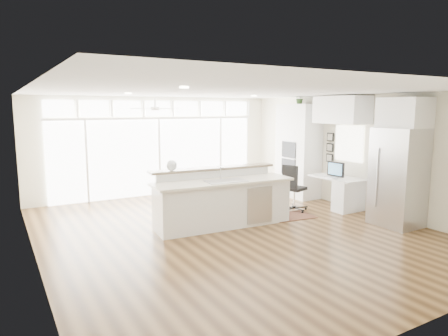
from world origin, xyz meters
TOP-DOWN VIEW (x-y plane):
  - floor at (0.00, 0.00)m, footprint 7.00×8.00m
  - ceiling at (0.00, 0.00)m, footprint 7.00×8.00m
  - wall_back at (0.00, 4.00)m, footprint 7.00×0.04m
  - wall_front at (0.00, -4.00)m, footprint 7.00×0.04m
  - wall_left at (-3.50, 0.00)m, footprint 0.04×8.00m
  - wall_right at (3.50, 0.00)m, footprint 0.04×8.00m
  - glass_wall at (0.00, 3.94)m, footprint 5.80×0.06m
  - transom_row at (0.00, 3.94)m, footprint 5.90×0.06m
  - desk_window at (3.46, 0.30)m, footprint 0.04×0.85m
  - ceiling_fan at (-0.50, 2.80)m, footprint 1.16×1.16m
  - recessed_lights at (0.00, 0.20)m, footprint 3.40×3.00m
  - oven_cabinet at (3.17, 1.80)m, footprint 0.64×1.20m
  - desk_nook at (3.13, 0.30)m, footprint 0.72×1.30m
  - upper_cabinets at (3.17, 0.30)m, footprint 0.64×1.30m
  - refrigerator at (3.11, -1.35)m, footprint 0.76×0.90m
  - fridge_cabinet at (3.17, -1.35)m, footprint 0.64×0.90m
  - framed_photos at (3.46, 0.92)m, footprint 0.06×0.22m
  - kitchen_island at (0.01, 0.40)m, footprint 2.97×1.27m
  - rug at (1.66, 0.25)m, footprint 1.06×0.83m
  - office_chair at (2.07, 0.62)m, footprint 0.70×0.67m
  - fishbowl at (-0.91, 0.85)m, footprint 0.23×0.23m
  - monitor at (3.05, 0.30)m, footprint 0.12×0.48m
  - keyboard at (2.88, 0.30)m, footprint 0.18×0.37m
  - potted_plant at (3.17, 1.80)m, footprint 0.30×0.33m

SIDE VIEW (x-z plane):
  - floor at x=0.00m, z-range -0.02..0.00m
  - rug at x=1.66m, z-range 0.00..0.01m
  - desk_nook at x=3.13m, z-range 0.00..0.76m
  - office_chair at x=2.07m, z-range 0.00..1.09m
  - kitchen_island at x=0.01m, z-range 0.00..1.15m
  - keyboard at x=2.88m, z-range 0.76..0.78m
  - monitor at x=3.05m, z-range 0.76..1.15m
  - refrigerator at x=3.11m, z-range 0.00..2.00m
  - glass_wall at x=0.00m, z-range 0.01..2.09m
  - oven_cabinet at x=3.17m, z-range 0.00..2.50m
  - fishbowl at x=-0.91m, z-range 1.15..1.37m
  - wall_back at x=0.00m, z-range 0.00..2.70m
  - wall_front at x=0.00m, z-range 0.00..2.70m
  - wall_left at x=-3.50m, z-range 0.00..2.70m
  - wall_right at x=3.50m, z-range 0.00..2.70m
  - framed_photos at x=3.46m, z-range 1.00..1.80m
  - desk_window at x=3.46m, z-range 1.12..1.98m
  - fridge_cabinet at x=3.17m, z-range 2.00..2.60m
  - upper_cabinets at x=3.17m, z-range 2.03..2.67m
  - transom_row at x=0.00m, z-range 2.18..2.58m
  - ceiling_fan at x=-0.50m, z-range 2.32..2.64m
  - potted_plant at x=3.17m, z-range 2.50..2.75m
  - recessed_lights at x=0.00m, z-range 2.67..2.69m
  - ceiling at x=0.00m, z-range 2.69..2.71m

